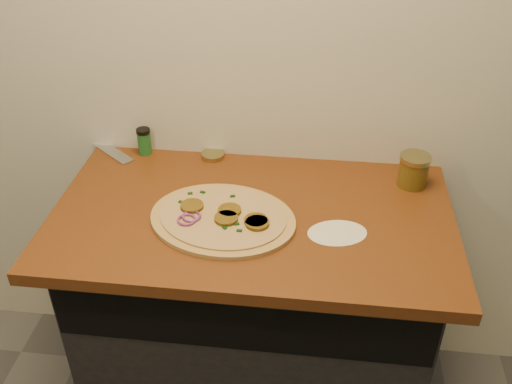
# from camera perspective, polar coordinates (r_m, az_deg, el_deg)

# --- Properties ---
(cabinet) EXTENTS (1.10, 0.60, 0.86)m
(cabinet) POSITION_cam_1_polar(r_m,az_deg,el_deg) (2.04, -0.23, -12.17)
(cabinet) COLOR black
(cabinet) RESTS_ON ground
(countertop) EXTENTS (1.20, 0.70, 0.04)m
(countertop) POSITION_cam_1_polar(r_m,az_deg,el_deg) (1.72, -0.38, -2.50)
(countertop) COLOR brown
(countertop) RESTS_ON cabinet
(pizza) EXTENTS (0.50, 0.50, 0.03)m
(pizza) POSITION_cam_1_polar(r_m,az_deg,el_deg) (1.67, -3.34, -2.63)
(pizza) COLOR tan
(pizza) RESTS_ON countertop
(chefs_knife) EXTENTS (0.29, 0.24, 0.02)m
(chefs_knife) POSITION_cam_1_polar(r_m,az_deg,el_deg) (2.14, -15.63, 4.94)
(chefs_knife) COLOR #B7BAC1
(chefs_knife) RESTS_ON countertop
(mason_jar_lid) EXTENTS (0.09, 0.09, 0.02)m
(mason_jar_lid) POSITION_cam_1_polar(r_m,az_deg,el_deg) (1.98, -4.33, 3.70)
(mason_jar_lid) COLOR #9E945B
(mason_jar_lid) RESTS_ON countertop
(salsa_jar) EXTENTS (0.10, 0.10, 0.11)m
(salsa_jar) POSITION_cam_1_polar(r_m,az_deg,el_deg) (1.87, 15.46, 2.11)
(salsa_jar) COLOR maroon
(salsa_jar) RESTS_ON countertop
(spice_shaker) EXTENTS (0.05, 0.05, 0.09)m
(spice_shaker) POSITION_cam_1_polar(r_m,az_deg,el_deg) (2.01, -11.12, 5.01)
(spice_shaker) COLOR #1E6128
(spice_shaker) RESTS_ON countertop
(flour_spill) EXTENTS (0.21, 0.21, 0.00)m
(flour_spill) POSITION_cam_1_polar(r_m,az_deg,el_deg) (1.64, 8.13, -4.08)
(flour_spill) COLOR silver
(flour_spill) RESTS_ON countertop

